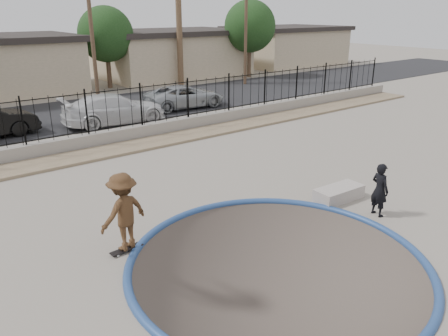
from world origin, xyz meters
TOP-DOWN VIEW (x-y plane):
  - ground at (0.00, 12.00)m, footprint 120.00×120.00m
  - bowl_pit at (0.00, -1.00)m, footprint 6.84×6.84m
  - coping_ring at (0.00, -1.00)m, footprint 7.04×7.04m
  - rock_strip at (0.00, 9.20)m, footprint 42.00×1.60m
  - retaining_wall at (0.00, 10.30)m, footprint 42.00×0.45m
  - fence at (0.00, 10.30)m, footprint 40.00×0.04m
  - street at (0.00, 17.00)m, footprint 90.00×8.00m
  - house_east at (14.00, 26.50)m, footprint 12.60×8.60m
  - house_east_far at (28.00, 26.50)m, footprint 11.60×8.60m
  - utility_pole_mid at (4.00, 19.00)m, footprint 1.70×0.24m
  - utility_pole_right at (16.00, 19.00)m, footprint 1.70×0.24m
  - street_tree_mid at (7.00, 24.00)m, footprint 3.96×3.96m
  - street_tree_right at (19.00, 22.00)m, footprint 4.32×4.32m
  - skater at (-2.54, 1.60)m, footprint 1.36×0.97m
  - skateboard at (-2.54, 1.60)m, footprint 0.85×0.27m
  - videographer at (4.00, -0.94)m, footprint 0.45×0.61m
  - concrete_ledge at (4.00, 0.42)m, footprint 1.64×0.79m
  - car_c at (2.59, 13.42)m, footprint 5.35×2.54m
  - car_d at (7.54, 14.52)m, footprint 4.97×2.63m

SIDE VIEW (x-z plane):
  - ground at x=0.00m, z-range -2.20..0.00m
  - bowl_pit at x=0.00m, z-range -0.90..0.90m
  - coping_ring at x=0.00m, z-range -0.10..0.10m
  - street at x=0.00m, z-range 0.00..0.04m
  - rock_strip at x=0.00m, z-range 0.00..0.11m
  - skateboard at x=-2.54m, z-range 0.02..0.10m
  - concrete_ledge at x=4.00m, z-range 0.00..0.40m
  - retaining_wall at x=0.00m, z-range 0.00..0.60m
  - car_d at x=7.54m, z-range 0.04..1.37m
  - videographer at x=4.00m, z-range 0.00..1.55m
  - car_c at x=2.59m, z-range 0.04..1.54m
  - skater at x=-2.54m, z-range 0.00..1.91m
  - fence at x=0.00m, z-range 0.60..2.40m
  - house_east at x=14.00m, z-range 0.02..3.92m
  - house_east_far at x=28.00m, z-range 0.02..3.92m
  - street_tree_mid at x=7.00m, z-range 0.92..6.75m
  - street_tree_right at x=19.00m, z-range 1.01..7.37m
  - utility_pole_right at x=16.00m, z-range 0.20..9.20m
  - utility_pole_mid at x=4.00m, z-range 0.21..9.71m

